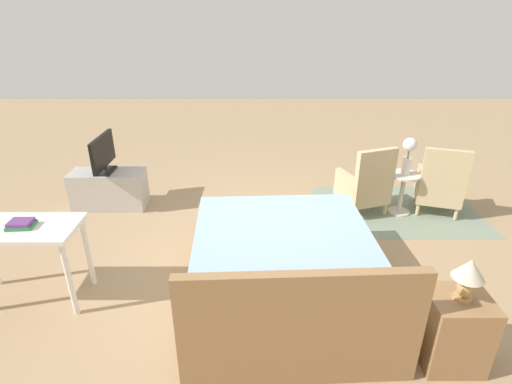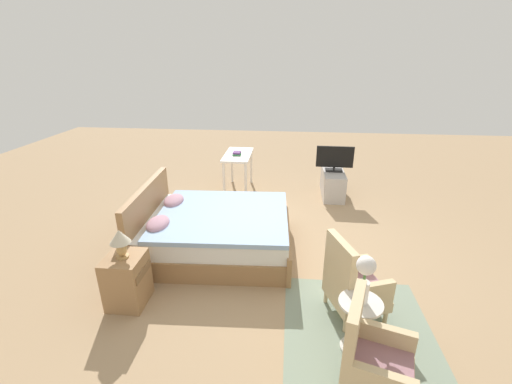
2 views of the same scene
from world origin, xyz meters
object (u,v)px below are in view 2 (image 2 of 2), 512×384
(side_table, at_px, (358,320))
(book_stack, at_px, (237,153))
(nightstand, at_px, (127,280))
(bed, at_px, (214,231))
(armchair_by_window_right, at_px, (352,285))
(tv_flatscreen, at_px, (335,158))
(vanity_desk, at_px, (238,160))
(armchair_by_window_left, at_px, (372,361))
(flower_vase, at_px, (365,275))
(table_lamp, at_px, (120,240))
(tv_stand, at_px, (333,183))

(side_table, height_order, book_stack, book_stack)
(nightstand, bearing_deg, bed, -31.11)
(armchair_by_window_right, relative_size, side_table, 1.66)
(tv_flatscreen, distance_m, vanity_desk, 1.90)
(tv_flatscreen, xyz_separation_m, vanity_desk, (0.09, 1.90, -0.10))
(bed, height_order, armchair_by_window_right, bed)
(armchair_by_window_right, bearing_deg, book_stack, 26.87)
(armchair_by_window_left, relative_size, tv_flatscreen, 1.30)
(bed, height_order, nightstand, bed)
(bed, distance_m, flower_vase, 2.43)
(armchair_by_window_left, xyz_separation_m, nightstand, (0.91, 2.46, -0.08))
(table_lamp, height_order, vanity_desk, table_lamp)
(armchair_by_window_right, distance_m, side_table, 0.48)
(side_table, distance_m, tv_flatscreen, 3.91)
(armchair_by_window_left, distance_m, vanity_desk, 4.79)
(vanity_desk, bearing_deg, armchair_by_window_right, -153.70)
(vanity_desk, bearing_deg, nightstand, 168.35)
(table_lamp, xyz_separation_m, book_stack, (3.49, -0.72, -0.01))
(armchair_by_window_right, height_order, book_stack, armchair_by_window_right)
(bed, xyz_separation_m, book_stack, (2.28, 0.01, 0.50))
(table_lamp, bearing_deg, side_table, -99.99)
(nightstand, xyz_separation_m, vanity_desk, (3.55, -0.73, 0.36))
(armchair_by_window_left, bearing_deg, book_stack, 21.57)
(bed, xyz_separation_m, armchair_by_window_left, (-2.12, -1.73, 0.08))
(tv_stand, bearing_deg, vanity_desk, 87.19)
(table_lamp, height_order, book_stack, table_lamp)
(armchair_by_window_right, relative_size, nightstand, 1.54)
(vanity_desk, bearing_deg, table_lamp, 168.34)
(armchair_by_window_right, distance_m, tv_stand, 3.41)
(armchair_by_window_right, height_order, nightstand, armchair_by_window_right)
(book_stack, bearing_deg, table_lamp, 168.36)
(armchair_by_window_right, bearing_deg, tv_flatscreen, -2.83)
(side_table, distance_m, book_stack, 4.30)
(side_table, relative_size, nightstand, 0.93)
(armchair_by_window_right, bearing_deg, bed, 56.14)
(bed, relative_size, tv_stand, 2.19)
(bed, bearing_deg, flower_vase, -133.82)
(side_table, xyz_separation_m, table_lamp, (0.43, 2.44, 0.46))
(vanity_desk, bearing_deg, side_table, -156.74)
(bed, distance_m, table_lamp, 1.50)
(vanity_desk, bearing_deg, bed, 179.99)
(tv_stand, distance_m, vanity_desk, 1.94)
(tv_flatscreen, relative_size, book_stack, 3.13)
(table_lamp, bearing_deg, bed, -31.13)
(armchair_by_window_right, height_order, table_lamp, same)
(armchair_by_window_right, distance_m, book_stack, 3.87)
(bed, height_order, tv_stand, bed)
(armchair_by_window_right, relative_size, book_stack, 4.08)
(flower_vase, relative_size, tv_stand, 0.50)
(bed, bearing_deg, armchair_by_window_left, -140.89)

